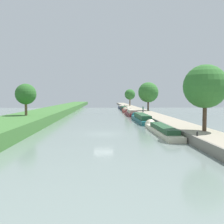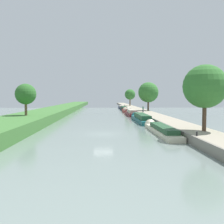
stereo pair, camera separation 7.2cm
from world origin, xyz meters
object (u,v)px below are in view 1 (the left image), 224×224
(narrowboat_navy, at_px, (121,107))
(person_walking, at_px, (143,109))
(narrowboat_teal, at_px, (141,118))
(mooring_bollard_near, at_px, (197,134))
(mooring_bollard_far, at_px, (125,105))
(narrowboat_black, at_px, (124,109))
(narrowboat_cream, at_px, (161,129))
(narrowboat_maroon, at_px, (131,113))
(narrowboat_red, at_px, (126,110))

(narrowboat_navy, relative_size, person_walking, 7.65)
(narrowboat_teal, height_order, mooring_bollard_near, narrowboat_teal)
(narrowboat_navy, bearing_deg, mooring_bollard_far, 71.11)
(person_walking, bearing_deg, narrowboat_black, 95.11)
(narrowboat_black, relative_size, person_walking, 7.30)
(narrowboat_cream, height_order, mooring_bollard_near, mooring_bollard_near)
(mooring_bollard_near, bearing_deg, narrowboat_maroon, 92.82)
(mooring_bollard_far, bearing_deg, narrowboat_navy, -108.89)
(narrowboat_red, bearing_deg, mooring_bollard_far, 86.16)
(narrowboat_cream, xyz_separation_m, mooring_bollard_near, (1.72, -8.94, 0.69))
(narrowboat_cream, height_order, narrowboat_red, narrowboat_red)
(narrowboat_navy, bearing_deg, narrowboat_red, -90.57)
(narrowboat_maroon, bearing_deg, narrowboat_black, 89.53)
(mooring_bollard_near, bearing_deg, mooring_bollard_far, 90.00)
(narrowboat_red, height_order, mooring_bollard_far, narrowboat_red)
(mooring_bollard_near, distance_m, mooring_bollard_far, 86.02)
(narrowboat_teal, distance_m, narrowboat_maroon, 16.69)
(narrowboat_red, distance_m, mooring_bollard_near, 55.57)
(narrowboat_red, distance_m, narrowboat_black, 12.41)
(narrowboat_maroon, bearing_deg, narrowboat_navy, 89.59)
(narrowboat_navy, height_order, mooring_bollard_near, mooring_bollard_near)
(narrowboat_maroon, bearing_deg, narrowboat_teal, -89.58)
(narrowboat_teal, height_order, narrowboat_red, narrowboat_teal)
(narrowboat_teal, distance_m, narrowboat_black, 42.49)
(narrowboat_red, height_order, narrowboat_black, narrowboat_black)
(narrowboat_maroon, relative_size, mooring_bollard_near, 29.27)
(narrowboat_cream, distance_m, narrowboat_black, 59.00)
(narrowboat_black, bearing_deg, narrowboat_teal, -90.12)
(narrowboat_teal, xyz_separation_m, person_walking, (2.63, 14.12, 1.18))
(narrowboat_black, bearing_deg, narrowboat_maroon, -90.47)
(narrowboat_maroon, bearing_deg, mooring_bollard_near, -87.18)
(narrowboat_navy, distance_m, person_walking, 41.29)
(narrowboat_cream, height_order, mooring_bollard_far, mooring_bollard_far)
(narrowboat_cream, bearing_deg, person_walking, 85.52)
(narrowboat_teal, xyz_separation_m, mooring_bollard_near, (1.95, -25.45, 0.53))
(narrowboat_cream, distance_m, narrowboat_navy, 71.83)
(narrowboat_red, xyz_separation_m, mooring_bollard_near, (2.05, -55.53, 0.62))
(narrowboat_maroon, xyz_separation_m, mooring_bollard_far, (2.07, 43.88, 0.53))
(narrowboat_red, xyz_separation_m, mooring_bollard_far, (2.05, 30.49, 0.62))
(narrowboat_red, bearing_deg, narrowboat_cream, -89.60)
(narrowboat_cream, height_order, narrowboat_maroon, narrowboat_maroon)
(narrowboat_red, relative_size, person_walking, 6.42)
(narrowboat_cream, xyz_separation_m, mooring_bollard_far, (1.72, 77.08, 0.69))
(person_walking, bearing_deg, mooring_bollard_near, -90.98)
(narrowboat_maroon, height_order, person_walking, person_walking)
(narrowboat_maroon, distance_m, person_walking, 3.94)
(narrowboat_red, bearing_deg, person_walking, -80.31)
(narrowboat_black, bearing_deg, mooring_bollard_near, -88.43)
(narrowboat_cream, xyz_separation_m, narrowboat_red, (-0.33, 46.59, 0.08))
(narrowboat_cream, bearing_deg, narrowboat_maroon, 90.61)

